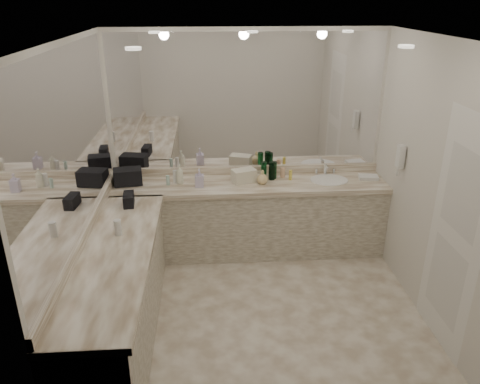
{
  "coord_description": "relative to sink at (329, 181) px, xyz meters",
  "views": [
    {
      "loc": [
        -0.46,
        -3.84,
        2.93
      ],
      "look_at": [
        -0.16,
        0.4,
        1.12
      ],
      "focal_mm": 35.0,
      "sensor_mm": 36.0,
      "label": 1
    }
  ],
  "objects": [
    {
      "name": "wall_right",
      "position": [
        0.65,
        -1.2,
        0.41
      ],
      "size": [
        0.02,
        3.0,
        2.6
      ],
      "primitive_type": "cube",
      "color": "silver",
      "rests_on": "floor"
    },
    {
      "name": "wall_left",
      "position": [
        -2.55,
        -1.2,
        0.41
      ],
      "size": [
        0.02,
        3.0,
        2.6
      ],
      "primitive_type": "cube",
      "color": "silver",
      "rests_on": "floor"
    },
    {
      "name": "black_toiletry_bag",
      "position": [
        -2.34,
        0.03,
        0.09
      ],
      "size": [
        0.34,
        0.25,
        0.18
      ],
      "primitive_type": "cube",
      "rotation": [
        0.0,
        0.0,
        0.17
      ],
      "color": "black",
      "rests_on": "vanity_back_top"
    },
    {
      "name": "mirror_left",
      "position": [
        -2.54,
        -1.2,
        0.88
      ],
      "size": [
        0.01,
        2.92,
        1.55
      ],
      "primitive_type": "cube",
      "color": "white",
      "rests_on": "wall_left"
    },
    {
      "name": "soap_bottle_c",
      "position": [
        -0.8,
        -0.05,
        0.09
      ],
      "size": [
        0.16,
        0.16,
        0.16
      ],
      "primitive_type": "imported",
      "rotation": [
        0.0,
        0.0,
        0.34
      ],
      "color": "#D7BB80",
      "rests_on": "vanity_back_top"
    },
    {
      "name": "vanity_back_top",
      "position": [
        -0.95,
        -0.01,
        -0.03
      ],
      "size": [
        3.2,
        0.64,
        0.06
      ],
      "primitive_type": "cube",
      "color": "#F2E5D0",
      "rests_on": "vanity_back_base"
    },
    {
      "name": "soap_bottle_b",
      "position": [
        -1.52,
        -0.09,
        0.11
      ],
      "size": [
        0.1,
        0.1,
        0.21
      ],
      "primitive_type": "imported",
      "rotation": [
        0.0,
        0.0,
        -0.07
      ],
      "color": "silver",
      "rests_on": "vanity_back_top"
    },
    {
      "name": "green_bottle_1",
      "position": [
        -0.67,
        0.07,
        0.1
      ],
      "size": [
        0.06,
        0.06,
        0.19
      ],
      "primitive_type": "cylinder",
      "color": "#0C5222",
      "rests_on": "vanity_back_top"
    },
    {
      "name": "amenity_bottle_1",
      "position": [
        -0.45,
        0.05,
        0.06
      ],
      "size": [
        0.04,
        0.04,
        0.12
      ],
      "primitive_type": "cylinder",
      "color": "#F2D84C",
      "rests_on": "vanity_back_top"
    },
    {
      "name": "amenity_bottle_4",
      "position": [
        -1.8,
        0.06,
        0.08
      ],
      "size": [
        0.05,
        0.05,
        0.15
      ],
      "primitive_type": "cylinder",
      "color": "white",
      "rests_on": "vanity_back_top"
    },
    {
      "name": "wall_back",
      "position": [
        -0.95,
        0.3,
        0.41
      ],
      "size": [
        3.2,
        0.02,
        2.6
      ],
      "primitive_type": "cube",
      "color": "silver",
      "rests_on": "floor"
    },
    {
      "name": "faucet",
      "position": [
        0.0,
        0.21,
        0.07
      ],
      "size": [
        0.24,
        0.16,
        0.14
      ],
      "primitive_type": "cube",
      "color": "silver",
      "rests_on": "vanity_back_top"
    },
    {
      "name": "soap_bottle_a",
      "position": [
        -1.75,
        0.03,
        0.12
      ],
      "size": [
        0.11,
        0.11,
        0.22
      ],
      "primitive_type": "imported",
      "rotation": [
        0.0,
        0.0,
        -0.33
      ],
      "color": "#EAEACE",
      "rests_on": "vanity_back_top"
    },
    {
      "name": "floor",
      "position": [
        -0.95,
        -1.2,
        -0.9
      ],
      "size": [
        3.2,
        3.2,
        0.0
      ],
      "primitive_type": "plane",
      "color": "beige",
      "rests_on": "ground"
    },
    {
      "name": "green_bottle_2",
      "position": [
        -0.64,
        0.12,
        0.11
      ],
      "size": [
        0.07,
        0.07,
        0.2
      ],
      "primitive_type": "cylinder",
      "color": "#0C5222",
      "rests_on": "vanity_back_top"
    },
    {
      "name": "sink",
      "position": [
        0.0,
        0.0,
        0.0
      ],
      "size": [
        0.44,
        0.44,
        0.03
      ],
      "primitive_type": "cylinder",
      "color": "white",
      "rests_on": "vanity_back_top"
    },
    {
      "name": "vanity_left_base",
      "position": [
        -2.25,
        -1.5,
        -0.48
      ],
      "size": [
        0.6,
        2.4,
        0.84
      ],
      "primitive_type": "cube",
      "color": "beige",
      "rests_on": "floor"
    },
    {
      "name": "wall_phone",
      "position": [
        0.61,
        -0.5,
        0.46
      ],
      "size": [
        0.06,
        0.1,
        0.24
      ],
      "primitive_type": "cube",
      "color": "white",
      "rests_on": "wall_right"
    },
    {
      "name": "green_bottle_0",
      "position": [
        -0.76,
        0.11,
        0.11
      ],
      "size": [
        0.07,
        0.07,
        0.21
      ],
      "primitive_type": "cylinder",
      "color": "#0C5222",
      "rests_on": "vanity_back_top"
    },
    {
      "name": "amenity_bottle_2",
      "position": [
        -0.53,
        0.14,
        0.07
      ],
      "size": [
        0.06,
        0.06,
        0.12
      ],
      "primitive_type": "cylinder",
      "color": "#E0B28C",
      "rests_on": "vanity_back_top"
    },
    {
      "name": "vanity_left_top",
      "position": [
        -2.24,
        -1.5,
        -0.03
      ],
      "size": [
        0.64,
        2.42,
        0.06
      ],
      "primitive_type": "cube",
      "color": "#F2E5D0",
      "rests_on": "vanity_left_base"
    },
    {
      "name": "door",
      "position": [
        0.64,
        -1.7,
        0.16
      ],
      "size": [
        0.02,
        0.82,
        2.1
      ],
      "primitive_type": "cube",
      "color": "white",
      "rests_on": "wall_right"
    },
    {
      "name": "backsplash_left",
      "position": [
        -2.53,
        -1.2,
        0.05
      ],
      "size": [
        0.04,
        3.0,
        0.1
      ],
      "primitive_type": "cube",
      "color": "#F2E5D0",
      "rests_on": "vanity_left_top"
    },
    {
      "name": "mirror_back",
      "position": [
        -0.95,
        0.29,
        0.88
      ],
      "size": [
        3.12,
        0.01,
        1.55
      ],
      "primitive_type": "cube",
      "color": "white",
      "rests_on": "wall_back"
    },
    {
      "name": "lotion_left",
      "position": [
        -2.25,
        -1.19,
        0.08
      ],
      "size": [
        0.07,
        0.07,
        0.15
      ],
      "primitive_type": "cylinder",
      "color": "white",
      "rests_on": "vanity_left_top"
    },
    {
      "name": "vanity_back_base",
      "position": [
        -0.95,
        0.0,
        -0.48
      ],
      "size": [
        3.2,
        0.6,
        0.84
      ],
      "primitive_type": "cube",
      "color": "beige",
      "rests_on": "floor"
    },
    {
      "name": "ceiling",
      "position": [
        -0.95,
        -1.2,
        1.71
      ],
      "size": [
        3.2,
        3.2,
        0.0
      ],
      "primitive_type": "plane",
      "color": "white",
      "rests_on": "floor"
    },
    {
      "name": "black_bag_spill",
      "position": [
        -2.25,
        -0.54,
        0.07
      ],
      "size": [
        0.13,
        0.24,
        0.13
      ],
      "primitive_type": "cube",
      "rotation": [
        0.0,
        0.0,
        0.1
      ],
      "color": "black",
      "rests_on": "vanity_left_top"
    },
    {
      "name": "hand_towel",
      "position": [
        0.48,
        0.02,
        0.02
      ],
      "size": [
        0.24,
        0.18,
        0.04
      ],
      "primitive_type": "cube",
      "rotation": [
        0.0,
        0.0,
        -0.15
      ],
      "color": "white",
      "rests_on": "vanity_back_top"
    },
    {
      "name": "backsplash_back",
      "position": [
        -0.95,
        0.28,
        0.05
      ],
      "size": [
        3.2,
        0.04,
        0.1
      ],
      "primitive_type": "cube",
      "color": "#F2E5D0",
      "rests_on": "vanity_back_top"
    },
    {
      "name": "amenity_bottle_3",
      "position": [
        -1.07,
        -0.01,
        0.07
      ],
      "size": [
        0.04,
        0.04,
        0.13
      ],
      "primitive_type": "cylinder",
      "color": "#E57F66",
      "rests_on": "vanity_back_top"
    },
    {
      "name": "green_bottle_3",
      "position": [
        -0.67,
        0.1,
        0.11
      ],
      "size": [
        0.07,
        0.07,
        0.21
      ],
      "primitive_type": "cylinder",
      "color": "#0C5222",
      "rests_on": "vanity_back_top"
    },
    {
      "name": "green_bottle_4",
      "position": [
        -0.67,
        0.08,
        0.1
      ],
      "size": [
        0.07,
        0.07,
        0.2
      ],
      "primitive_type": "cylinder",
      "color": "#0C5222",
      "rests_on": "vanity_back_top"
    },
    {
      "name": "cream_cosmetic_case",
      "position": [
        -1.01,
        0.03,
        0.08
      ],
      "size": [
        0.3,
        0.24,
        0.15
      ],
      "primitive_type": "cube",
      "rotation": [
        0.0,
        0.0,
        0.34
      ],
      "color": "beige",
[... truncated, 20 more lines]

